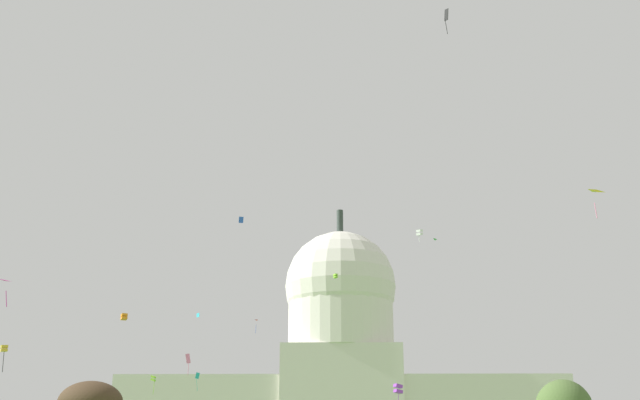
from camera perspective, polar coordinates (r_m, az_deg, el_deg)
The scene contains 16 objects.
capitol_building at distance 208.70m, azimuth 1.57°, elevation -12.41°, with size 113.77×30.04×65.04m.
kite_lime_low at distance 152.12m, azimuth -12.17°, elevation -12.73°, with size 0.99×0.93×3.55m.
kite_green_high at distance 151.84m, azimuth 8.62°, elevation -2.98°, with size 1.02×1.58×0.21m.
kite_black_high at distance 100.98m, azimuth 9.28°, elevation 13.19°, with size 0.49×0.85×3.46m.
kite_blue_high at distance 149.98m, azimuth -5.83°, elevation -1.46°, with size 0.95×0.35×1.23m.
kite_yellow_mid at distance 75.64m, azimuth 19.43°, elevation 0.30°, with size 1.71×1.25×2.42m.
kite_gold_low at distance 111.42m, azimuth -22.23°, elevation -10.10°, with size 1.14×1.14×3.50m.
kite_orange_mid at distance 103.06m, azimuth -14.23°, elevation -8.33°, with size 0.99×1.01×0.83m.
kite_red_mid at distance 182.55m, azimuth -4.84°, elevation -8.91°, with size 0.99×1.63×2.93m.
kite_turquoise_low at distance 186.00m, azimuth -9.02°, elevation -12.75°, with size 1.00×0.59×4.24m.
kite_pink_low at distance 123.98m, azimuth -9.69°, elevation -11.53°, with size 0.88×0.29×3.35m.
kite_white_high at distance 149.64m, azimuth 7.33°, elevation -2.39°, with size 1.35×1.36×2.49m.
kite_violet_low at distance 122.91m, azimuth 5.77°, elevation -13.67°, with size 1.51×1.46×4.83m.
kite_magenta_mid at distance 84.88m, azimuth -21.95°, elevation -5.92°, with size 1.34×1.47×2.30m.
kite_cyan_mid at distance 182.27m, azimuth -8.97°, elevation -8.37°, with size 0.83×0.76×1.00m.
kite_lime_mid at distance 150.52m, azimuth 1.15°, elevation -5.61°, with size 0.97×0.97×0.87m.
Camera 1 is at (3.67, -33.58, 2.77)m, focal length 43.47 mm.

